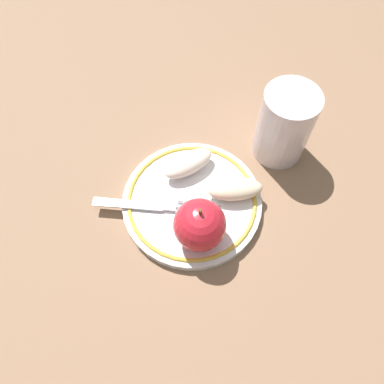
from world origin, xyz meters
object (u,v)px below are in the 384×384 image
Objects in this scene: plate at (192,202)px; apple_slice_back at (235,189)px; apple_slice_front at (188,163)px; fork at (153,206)px; drinking_glass at (284,125)px; apple_red_whole at (200,225)px.

plate is 2.56× the size of apple_slice_back.
apple_slice_front reaches higher than plate.
fork is (-0.00, 0.08, -0.01)m from apple_slice_front.
apple_slice_front is at bearing -46.77° from plate.
apple_slice_front is at bearing 55.77° from drinking_glass.
apple_slice_front is 1.00× the size of apple_slice_back.
apple_red_whole is at bearing 137.42° from plate.
fork is at bearing 4.10° from apple_red_whole.
drinking_glass is (-0.01, -0.19, 0.01)m from apple_red_whole.
plate is 1.70× the size of drinking_glass.
drinking_glass is at bearing -13.41° from apple_slice_front.
apple_red_whole reaches higher than apple_slice_back.
apple_slice_back is at bearing 15.98° from fork.
apple_slice_front is at bearing 141.85° from apple_slice_back.
apple_slice_back is (-0.08, -0.01, 0.00)m from apple_slice_front.
plate is 0.17m from drinking_glass.
drinking_glass is (-0.08, -0.19, 0.04)m from fork.
drinking_glass is (-0.08, -0.12, 0.03)m from apple_slice_front.
drinking_glass is (-0.00, -0.11, 0.03)m from apple_slice_back.
fork is (0.08, 0.08, -0.01)m from apple_slice_back.
apple_red_whole is (-0.04, 0.04, 0.04)m from plate.
apple_slice_front and apple_slice_back have the same top height.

